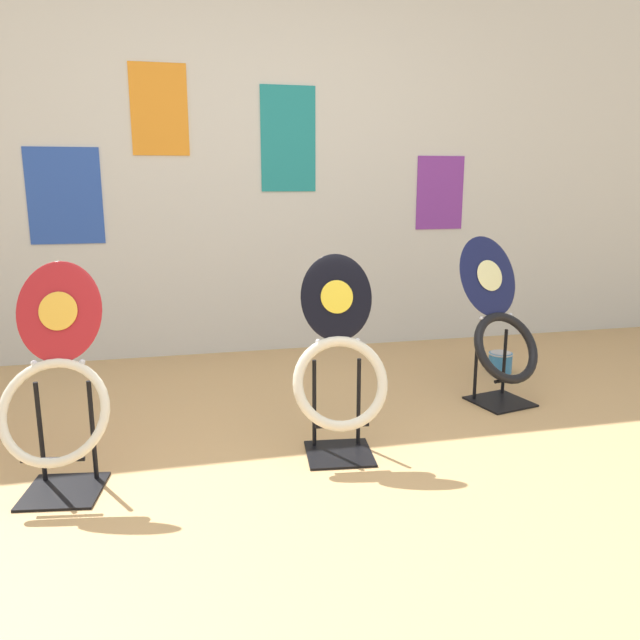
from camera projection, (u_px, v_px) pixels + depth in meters
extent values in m
plane|color=tan|center=(342.00, 526.00, 2.13)|extent=(14.00, 14.00, 0.00)
cube|color=silver|center=(249.00, 158.00, 4.07)|extent=(8.00, 0.06, 2.60)
cube|color=purple|center=(440.00, 193.00, 4.39)|extent=(0.35, 0.01, 0.51)
cube|color=teal|center=(288.00, 139.00, 4.07)|extent=(0.36, 0.01, 0.67)
cube|color=#284CAD|center=(65.00, 196.00, 3.83)|extent=(0.44, 0.01, 0.59)
cube|color=orange|center=(159.00, 109.00, 3.85)|extent=(0.35, 0.01, 0.55)
cube|color=black|center=(339.00, 454.00, 2.68)|extent=(0.31, 0.31, 0.01)
cylinder|color=black|center=(314.00, 403.00, 2.72)|extent=(0.02, 0.02, 0.39)
cylinder|color=black|center=(359.00, 401.00, 2.74)|extent=(0.02, 0.02, 0.39)
cylinder|color=black|center=(342.00, 425.00, 2.57)|extent=(0.22, 0.04, 0.02)
torus|color=beige|center=(341.00, 383.00, 2.59)|extent=(0.42, 0.27, 0.38)
ellipsoid|color=black|center=(336.00, 297.00, 2.65)|extent=(0.32, 0.17, 0.36)
ellipsoid|color=yellow|center=(337.00, 297.00, 2.63)|extent=(0.14, 0.06, 0.14)
sphere|color=silver|center=(318.00, 342.00, 2.63)|extent=(0.02, 0.02, 0.02)
sphere|color=silver|center=(358.00, 341.00, 2.64)|extent=(0.02, 0.02, 0.02)
cube|color=black|center=(500.00, 402.00, 3.31)|extent=(0.33, 0.33, 0.01)
cylinder|color=black|center=(476.00, 366.00, 3.31)|extent=(0.02, 0.02, 0.36)
cylinder|color=black|center=(504.00, 362.00, 3.39)|extent=(0.02, 0.02, 0.36)
cylinder|color=black|center=(512.00, 379.00, 3.21)|extent=(0.22, 0.07, 0.02)
torus|color=black|center=(506.00, 347.00, 3.23)|extent=(0.43, 0.32, 0.36)
ellipsoid|color=#141942|center=(488.00, 276.00, 3.30)|extent=(0.39, 0.26, 0.42)
ellipsoid|color=beige|center=(490.00, 275.00, 3.29)|extent=(0.17, 0.10, 0.16)
sphere|color=silver|center=(481.00, 319.00, 3.23)|extent=(0.02, 0.02, 0.02)
sphere|color=silver|center=(511.00, 315.00, 3.32)|extent=(0.02, 0.02, 0.02)
cube|color=black|center=(64.00, 491.00, 2.36)|extent=(0.32, 0.32, 0.01)
cylinder|color=black|center=(40.00, 432.00, 2.40)|extent=(0.02, 0.02, 0.40)
cylinder|color=black|center=(93.00, 430.00, 2.41)|extent=(0.02, 0.02, 0.40)
cylinder|color=black|center=(53.00, 460.00, 2.25)|extent=(0.22, 0.05, 0.02)
torus|color=beige|center=(54.00, 412.00, 2.27)|extent=(0.43, 0.29, 0.37)
ellipsoid|color=#AD1E23|center=(59.00, 311.00, 2.34)|extent=(0.34, 0.19, 0.37)
ellipsoid|color=yellow|center=(58.00, 311.00, 2.33)|extent=(0.15, 0.08, 0.14)
sphere|color=silver|center=(34.00, 363.00, 2.31)|extent=(0.02, 0.02, 0.02)
sphere|color=silver|center=(82.00, 362.00, 2.33)|extent=(0.02, 0.02, 0.02)
cylinder|color=teal|center=(500.00, 363.00, 3.83)|extent=(0.14, 0.14, 0.12)
torus|color=silver|center=(501.00, 354.00, 3.81)|extent=(0.15, 0.15, 0.01)
cylinder|color=#B2B2B7|center=(501.00, 352.00, 3.81)|extent=(0.12, 0.12, 0.00)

